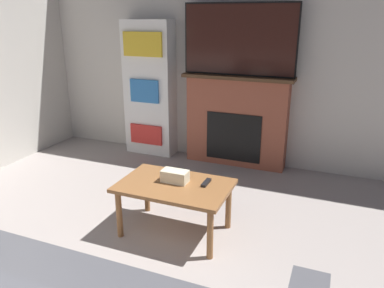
{
  "coord_description": "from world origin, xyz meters",
  "views": [
    {
      "loc": [
        1.17,
        -0.38,
        1.76
      ],
      "look_at": [
        0.03,
        2.42,
        0.72
      ],
      "focal_mm": 35.0,
      "sensor_mm": 36.0,
      "label": 1
    }
  ],
  "objects_px": {
    "fireplace": "(236,120)",
    "tv": "(239,40)",
    "bookshelf": "(150,89)",
    "coffee_table": "(175,191)"
  },
  "relations": [
    {
      "from": "fireplace",
      "to": "coffee_table",
      "type": "height_order",
      "value": "fireplace"
    },
    {
      "from": "fireplace",
      "to": "bookshelf",
      "type": "bearing_deg",
      "value": -178.88
    },
    {
      "from": "tv",
      "to": "bookshelf",
      "type": "xyz_separation_m",
      "value": [
        -1.16,
        -0.0,
        -0.64
      ]
    },
    {
      "from": "bookshelf",
      "to": "tv",
      "type": "bearing_deg",
      "value": 0.14
    },
    {
      "from": "coffee_table",
      "to": "bookshelf",
      "type": "xyz_separation_m",
      "value": [
        -1.12,
        1.69,
        0.47
      ]
    },
    {
      "from": "fireplace",
      "to": "tv",
      "type": "distance_m",
      "value": 0.95
    },
    {
      "from": "tv",
      "to": "coffee_table",
      "type": "distance_m",
      "value": 2.03
    },
    {
      "from": "fireplace",
      "to": "bookshelf",
      "type": "relative_size",
      "value": 0.77
    },
    {
      "from": "fireplace",
      "to": "bookshelf",
      "type": "height_order",
      "value": "bookshelf"
    },
    {
      "from": "fireplace",
      "to": "coffee_table",
      "type": "distance_m",
      "value": 1.72
    }
  ]
}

